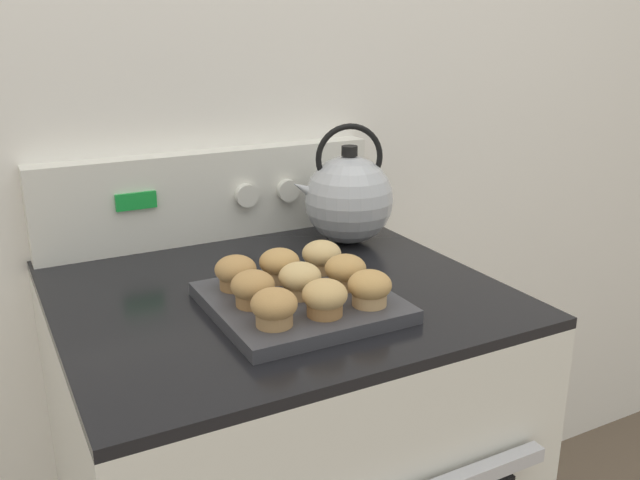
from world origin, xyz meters
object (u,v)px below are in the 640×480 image
Objects in this scene: muffin_r0_c0 at (274,307)px; muffin_r0_c2 at (370,288)px; muffin_pan at (301,302)px; muffin_r2_c0 at (236,272)px; muffin_r2_c2 at (322,256)px; tea_kettle at (348,198)px; muffin_r1_c0 at (253,288)px; muffin_r2_c1 at (280,265)px; muffin_r1_c2 at (345,271)px; muffin_r0_c1 at (327,297)px; muffin_r1_c1 at (300,280)px.

muffin_r0_c0 is 1.00× the size of muffin_r0_c2.
muffin_r2_c0 reaches higher than muffin_pan.
muffin_r2_c2 is 0.28× the size of tea_kettle.
muffin_r1_c0 is 0.11m from muffin_r2_c1.
muffin_r1_c2 reaches higher than muffin_pan.
muffin_r0_c0 is 1.00× the size of muffin_r1_c2.
tea_kettle is at bearing 55.53° from muffin_r0_c1.
muffin_r1_c0 and muffin_r1_c2 have the same top height.
muffin_r1_c2 and muffin_r2_c0 have the same top height.
muffin_r1_c0 is at bearing 134.68° from muffin_r0_c1.
muffin_r2_c1 is at bearing 88.70° from muffin_r1_c1.
muffin_r1_c2 and muffin_r2_c1 have the same top height.
muffin_r1_c1 is at bearing -45.58° from muffin_r2_c0.
muffin_r2_c0 is at bearing 88.91° from muffin_r0_c0.
muffin_r1_c1 is at bearing 44.62° from muffin_r0_c0.
muffin_pan is at bearing -44.85° from muffin_r2_c0.
muffin_pan is at bearing 179.28° from muffin_r1_c2.
muffin_r1_c1 and muffin_r2_c0 have the same top height.
muffin_r1_c0 is 1.00× the size of muffin_r2_c0.
muffin_r1_c0 and muffin_r2_c1 have the same top height.
muffin_r1_c1 and muffin_r2_c2 have the same top height.
muffin_r0_c2 is at bearing -46.54° from muffin_pan.
muffin_r0_c1 is 1.00× the size of muffin_r1_c2.
muffin_r1_c0 is (-0.08, 0.08, 0.00)m from muffin_r0_c1.
muffin_r1_c0 is 0.28× the size of tea_kettle.
muffin_r1_c2 is 1.00× the size of muffin_r2_c0.
muffin_r0_c2 is 0.28× the size of tea_kettle.
muffin_r0_c0 is 0.28× the size of tea_kettle.
muffin_r0_c1 is 0.08m from muffin_r1_c1.
muffin_r2_c2 is (0.16, 0.00, 0.00)m from muffin_r2_c0.
tea_kettle reaches higher than muffin_r0_c0.
muffin_r0_c0 and muffin_r2_c1 have the same top height.
muffin_r0_c2 is at bearing -92.49° from muffin_r1_c2.
muffin_r1_c0 is (0.00, 0.08, 0.00)m from muffin_r0_c0.
muffin_r1_c2 is (0.08, -0.00, 0.00)m from muffin_r1_c1.
tea_kettle is at bearing 64.86° from muffin_r0_c2.
tea_kettle reaches higher than muffin_r1_c0.
muffin_r0_c0 is 0.47m from tea_kettle.
muffin_r0_c0 reaches higher than muffin_pan.
muffin_r1_c1 is (0.08, -0.00, 0.00)m from muffin_r1_c0.
muffin_pan is 4.10× the size of muffin_r2_c1.
muffin_r0_c2 is 1.00× the size of muffin_r1_c1.
muffin_pan is at bearing -89.79° from muffin_r2_c1.
muffin_r1_c2 is 0.18m from muffin_r2_c0.
muffin_pan is 0.37m from tea_kettle.
tea_kettle reaches higher than muffin_pan.
muffin_r2_c1 is (-0.00, 0.08, 0.04)m from muffin_pan.
muffin_r2_c2 is at bearing -131.26° from tea_kettle.
muffin_pan is 0.09m from muffin_r0_c1.
muffin_r0_c2 is 1.00× the size of muffin_r2_c2.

